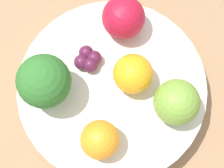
{
  "coord_description": "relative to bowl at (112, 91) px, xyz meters",
  "views": [
    {
      "loc": [
        -0.12,
        0.04,
        0.51
      ],
      "look_at": [
        0.0,
        0.0,
        0.07
      ],
      "focal_mm": 60.0,
      "sensor_mm": 36.0,
      "label": 1
    }
  ],
  "objects": [
    {
      "name": "table_surface",
      "position": [
        0.0,
        0.0,
        -0.03
      ],
      "size": [
        1.2,
        1.2,
        0.02
      ],
      "color": "#936D4C",
      "rests_on": "ground_plane"
    },
    {
      "name": "grape_cluster",
      "position": [
        0.04,
        0.02,
        0.03
      ],
      "size": [
        0.04,
        0.04,
        0.02
      ],
      "color": "#511938",
      "rests_on": "bowl"
    },
    {
      "name": "broccoli",
      "position": [
        0.02,
        0.08,
        0.06
      ],
      "size": [
        0.06,
        0.06,
        0.07
      ],
      "color": "#99C17A",
      "rests_on": "bowl"
    },
    {
      "name": "orange_back",
      "position": [
        0.0,
        -0.03,
        0.04
      ],
      "size": [
        0.05,
        0.05,
        0.05
      ],
      "color": "orange",
      "rests_on": "bowl"
    },
    {
      "name": "apple_red",
      "position": [
        -0.05,
        -0.06,
        0.05
      ],
      "size": [
        0.06,
        0.06,
        0.06
      ],
      "color": "olive",
      "rests_on": "bowl"
    },
    {
      "name": "apple_green",
      "position": [
        0.07,
        -0.04,
        0.05
      ],
      "size": [
        0.05,
        0.05,
        0.05
      ],
      "color": "#B7142D",
      "rests_on": "bowl"
    },
    {
      "name": "orange_front",
      "position": [
        -0.06,
        0.04,
        0.04
      ],
      "size": [
        0.05,
        0.05,
        0.05
      ],
      "color": "orange",
      "rests_on": "bowl"
    },
    {
      "name": "ground_plane",
      "position": [
        0.0,
        0.0,
        -0.04
      ],
      "size": [
        6.0,
        6.0,
        0.0
      ],
      "primitive_type": "plane",
      "color": "gray"
    },
    {
      "name": "bowl",
      "position": [
        0.0,
        0.0,
        0.0
      ],
      "size": [
        0.24,
        0.24,
        0.04
      ],
      "color": "silver",
      "rests_on": "table_surface"
    }
  ]
}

